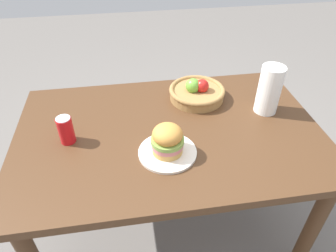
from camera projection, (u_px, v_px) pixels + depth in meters
The scene contains 7 objects.
ground_plane at pixel (169, 225), 1.88m from camera, with size 8.00×8.00×0.00m, color slate.
dining_table at pixel (169, 146), 1.48m from camera, with size 1.40×0.90×0.75m.
plate at pixel (168, 152), 1.29m from camera, with size 0.25×0.25×0.01m, color silver.
sandwich at pixel (167, 140), 1.24m from camera, with size 0.14×0.14×0.13m.
soda_can at pixel (66, 130), 1.31m from camera, with size 0.07×0.07×0.13m.
fruit_basket at pixel (197, 92), 1.60m from camera, with size 0.29×0.29×0.12m.
paper_towel_roll at pixel (269, 90), 1.46m from camera, with size 0.11×0.11×0.24m, color white.
Camera 1 is at (-0.18, -1.08, 1.64)m, focal length 32.85 mm.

